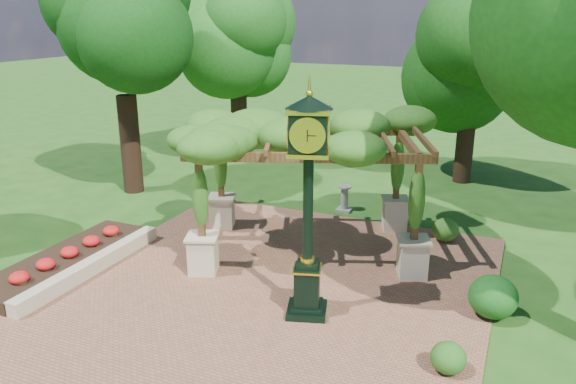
% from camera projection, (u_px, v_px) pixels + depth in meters
% --- Properties ---
extents(ground, '(120.00, 120.00, 0.00)m').
position_uv_depth(ground, '(243.00, 320.00, 12.21)').
color(ground, '#1E4714').
rests_on(ground, ground).
extents(brick_plaza, '(10.00, 12.00, 0.04)m').
position_uv_depth(brick_plaza, '(263.00, 299.00, 13.08)').
color(brick_plaza, brown).
rests_on(brick_plaza, ground).
extents(border_wall, '(0.35, 5.00, 0.40)m').
position_uv_depth(border_wall, '(92.00, 267.00, 14.33)').
color(border_wall, '#C6B793').
rests_on(border_wall, ground).
extents(flower_bed, '(1.50, 5.00, 0.36)m').
position_uv_depth(flower_bed, '(65.00, 261.00, 14.67)').
color(flower_bed, red).
rests_on(flower_bed, ground).
extents(pedestal_clock, '(1.21, 1.21, 4.91)m').
position_uv_depth(pedestal_clock, '(308.00, 188.00, 11.56)').
color(pedestal_clock, black).
rests_on(pedestal_clock, brick_plaza).
extents(pergola, '(7.10, 5.76, 3.86)m').
position_uv_depth(pergola, '(309.00, 140.00, 14.86)').
color(pergola, beige).
rests_on(pergola, brick_plaza).
extents(sundial, '(0.50, 0.50, 0.87)m').
position_uv_depth(sundial, '(344.00, 200.00, 18.81)').
color(sundial, gray).
rests_on(sundial, ground).
extents(shrub_front, '(0.82, 0.82, 0.60)m').
position_uv_depth(shrub_front, '(448.00, 358.00, 10.31)').
color(shrub_front, '#235618').
rests_on(shrub_front, brick_plaza).
extents(shrub_mid, '(1.10, 1.10, 0.95)m').
position_uv_depth(shrub_mid, '(493.00, 297.00, 12.16)').
color(shrub_mid, '#164E16').
rests_on(shrub_mid, brick_plaza).
extents(shrub_back, '(0.92, 0.92, 0.68)m').
position_uv_depth(shrub_back, '(445.00, 230.00, 16.25)').
color(shrub_back, '#2C5B1A').
rests_on(shrub_back, brick_plaza).
extents(tree_west_near, '(4.03, 4.03, 9.24)m').
position_uv_depth(tree_west_near, '(119.00, 14.00, 19.10)').
color(tree_west_near, black).
rests_on(tree_west_near, ground).
extents(tree_west_far, '(4.26, 4.26, 8.29)m').
position_uv_depth(tree_west_far, '(237.00, 30.00, 23.65)').
color(tree_west_far, '#301F12').
rests_on(tree_west_far, ground).
extents(tree_north, '(4.17, 4.17, 7.18)m').
position_uv_depth(tree_north, '(474.00, 54.00, 20.70)').
color(tree_north, black).
rests_on(tree_north, ground).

